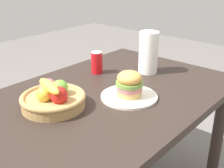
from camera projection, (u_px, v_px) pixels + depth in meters
The scene contains 6 objects.
dining_table at pixel (104, 113), 1.45m from camera, with size 1.40×0.90×0.75m.
plate at pixel (129, 96), 1.39m from camera, with size 0.27×0.27×0.01m, color silver.
sandwich at pixel (129, 84), 1.36m from camera, with size 0.13×0.13×0.12m.
soda_can at pixel (97, 63), 1.67m from camera, with size 0.07×0.07×0.13m.
fruit_basket at pixel (53, 98), 1.28m from camera, with size 0.29×0.29×0.14m.
paper_towel_roll at pixel (148, 52), 1.66m from camera, with size 0.11×0.11×0.24m, color white.
Camera 1 is at (-0.94, -0.87, 1.35)m, focal length 46.53 mm.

